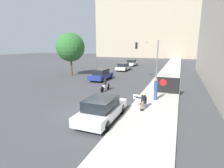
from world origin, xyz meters
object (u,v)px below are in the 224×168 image
car_on_road_distant (132,63)px  protest_banner (168,85)px  jogger_on_sidewalk (156,89)px  car_on_road_nearest (101,75)px  motorcycle_on_road (105,85)px  traffic_light_pole (149,53)px  seated_protester (143,100)px  street_tree_near_curb (70,47)px  parked_car_curbside (102,109)px  car_on_road_midblock (123,67)px

car_on_road_distant → protest_banner: bearing=-67.0°
jogger_on_sidewalk → car_on_road_distant: 26.25m
car_on_road_nearest → motorcycle_on_road: bearing=-61.1°
traffic_light_pole → car_on_road_distant: traffic_light_pole is taller
seated_protester → protest_banner: (1.34, 4.84, 0.20)m
protest_banner → street_tree_near_curb: size_ratio=0.34×
car_on_road_nearest → parked_car_curbside: bearing=-64.9°
seated_protester → car_on_road_midblock: (-7.60, 19.17, -0.05)m
jogger_on_sidewalk → street_tree_near_curb: street_tree_near_curb is taller
protest_banner → jogger_on_sidewalk: bearing=-108.8°
car_on_road_nearest → car_on_road_midblock: bearing=90.1°
jogger_on_sidewalk → motorcycle_on_road: jogger_on_sidewalk is taller
seated_protester → parked_car_curbside: parked_car_curbside is taller
car_on_road_distant → motorcycle_on_road: size_ratio=2.05×
traffic_light_pole → car_on_road_nearest: traffic_light_pole is taller
parked_car_curbside → car_on_road_midblock: bearing=104.3°
car_on_road_midblock → protest_banner: bearing=-58.0°
jogger_on_sidewalk → street_tree_near_curb: (-14.10, 8.56, 3.29)m
traffic_light_pole → car_on_road_midblock: size_ratio=1.20×
car_on_road_nearest → car_on_road_distant: car_on_road_nearest is taller
jogger_on_sidewalk → protest_banner: 2.46m
parked_car_curbside → motorcycle_on_road: size_ratio=2.08×
seated_protester → parked_car_curbside: size_ratio=0.27×
seated_protester → jogger_on_sidewalk: size_ratio=0.66×
parked_car_curbside → car_on_road_distant: (-6.13, 29.86, -0.01)m
motorcycle_on_road → parked_car_curbside: bearing=-67.9°
seated_protester → car_on_road_midblock: bearing=101.9°
street_tree_near_curb → car_on_road_nearest: bearing=-17.1°
jogger_on_sidewalk → car_on_road_nearest: (-8.13, 6.72, -0.29)m
protest_banner → car_on_road_distant: protest_banner is taller
parked_car_curbside → car_on_road_distant: size_ratio=1.02×
protest_banner → parked_car_curbside: (-3.39, -7.43, -0.22)m
jogger_on_sidewalk → car_on_road_nearest: size_ratio=0.40×
seated_protester → motorcycle_on_road: bearing=129.3°
seated_protester → parked_car_curbside: (-2.05, -2.58, -0.02)m
car_on_road_nearest → motorcycle_on_road: car_on_road_nearest is taller
motorcycle_on_road → car_on_road_midblock: bearing=100.7°
car_on_road_distant → traffic_light_pole: bearing=-67.6°
jogger_on_sidewalk → car_on_road_distant: (-8.73, 24.76, -0.31)m
protest_banner → parked_car_curbside: 8.17m
jogger_on_sidewalk → traffic_light_pole: (-2.22, 8.93, 2.59)m
jogger_on_sidewalk → traffic_light_pole: bearing=-63.8°
parked_car_curbside → seated_protester: bearing=51.6°
car_on_road_distant → street_tree_near_curb: 17.45m
parked_car_curbside → motorcycle_on_road: (-2.73, 6.73, -0.17)m
jogger_on_sidewalk → car_on_road_distant: bearing=-58.3°
traffic_light_pole → car_on_road_nearest: 6.95m
seated_protester → car_on_road_distant: (-8.18, 27.28, -0.02)m
seated_protester → motorcycle_on_road: motorcycle_on_road is taller
street_tree_near_curb → jogger_on_sidewalk: bearing=-31.3°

